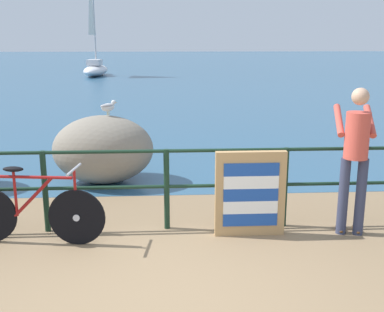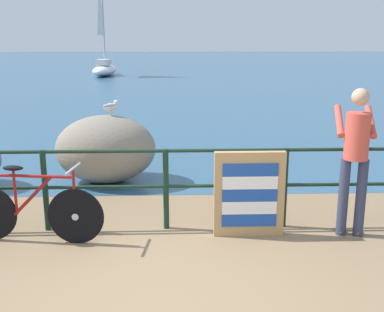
# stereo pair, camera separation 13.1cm
# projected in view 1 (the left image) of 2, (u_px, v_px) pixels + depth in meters

# --- Properties ---
(ground_plane) EXTENTS (120.00, 120.00, 0.10)m
(ground_plane) POSITION_uv_depth(u_px,v_px,m) (165.00, 88.00, 23.73)
(ground_plane) COLOR #846B4C
(sea_surface) EXTENTS (120.00, 90.00, 0.01)m
(sea_surface) POSITION_uv_depth(u_px,v_px,m) (164.00, 62.00, 50.84)
(sea_surface) COLOR #2D5675
(sea_surface) RESTS_ON ground_plane
(promenade_railing) EXTENTS (8.94, 0.07, 1.02)m
(promenade_railing) POSITION_uv_depth(u_px,v_px,m) (167.00, 179.00, 5.81)
(promenade_railing) COLOR black
(promenade_railing) RESTS_ON ground_plane
(bicycle) EXTENTS (1.69, 0.48, 0.92)m
(bicycle) POSITION_uv_depth(u_px,v_px,m) (33.00, 211.00, 5.45)
(bicycle) COLOR black
(bicycle) RESTS_ON ground_plane
(person_at_railing) EXTENTS (0.53, 0.67, 1.78)m
(person_at_railing) POSITION_uv_depth(u_px,v_px,m) (355.00, 154.00, 5.58)
(person_at_railing) COLOR #333851
(person_at_railing) RESTS_ON ground_plane
(folded_deckchair_stack) EXTENTS (0.84, 0.10, 1.04)m
(folded_deckchair_stack) POSITION_uv_depth(u_px,v_px,m) (250.00, 194.00, 5.65)
(folded_deckchair_stack) COLOR tan
(folded_deckchair_stack) RESTS_ON ground_plane
(breakwater_boulder_main) EXTENTS (1.64, 1.28, 1.12)m
(breakwater_boulder_main) POSITION_uv_depth(u_px,v_px,m) (103.00, 149.00, 7.76)
(breakwater_boulder_main) COLOR gray
(breakwater_boulder_main) RESTS_ON ground
(seagull) EXTENTS (0.29, 0.29, 0.23)m
(seagull) POSITION_uv_depth(u_px,v_px,m) (108.00, 106.00, 7.67)
(seagull) COLOR gold
(seagull) RESTS_ON breakwater_boulder_main
(sailboat) EXTENTS (1.57, 4.47, 6.16)m
(sailboat) POSITION_uv_depth(u_px,v_px,m) (95.00, 65.00, 30.72)
(sailboat) COLOR white
(sailboat) RESTS_ON sea_surface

